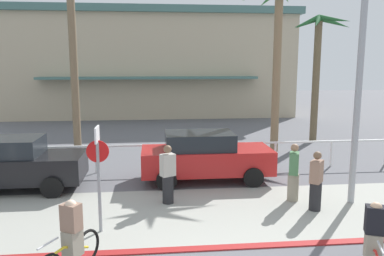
# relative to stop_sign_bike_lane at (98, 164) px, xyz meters

# --- Properties ---
(ground_plane) EXTENTS (80.00, 80.00, 0.00)m
(ground_plane) POSITION_rel_stop_sign_bike_lane_xyz_m (2.57, 6.69, -1.68)
(ground_plane) COLOR #5B5B60
(sidewalk_strip) EXTENTS (44.00, 4.00, 0.02)m
(sidewalk_strip) POSITION_rel_stop_sign_bike_lane_xyz_m (2.57, 0.89, -1.67)
(sidewalk_strip) COLOR #9E9E93
(sidewalk_strip) RESTS_ON ground
(curb_paint) EXTENTS (44.00, 0.24, 0.03)m
(curb_paint) POSITION_rel_stop_sign_bike_lane_xyz_m (2.57, -1.11, -1.66)
(curb_paint) COLOR maroon
(curb_paint) RESTS_ON ground
(building_backdrop) EXTENTS (22.13, 10.68, 7.96)m
(building_backdrop) POSITION_rel_stop_sign_bike_lane_xyz_m (1.09, 23.32, 2.32)
(building_backdrop) COLOR #BCAD8E
(building_backdrop) RESTS_ON ground
(rail_fence) EXTENTS (20.34, 0.08, 1.04)m
(rail_fence) POSITION_rel_stop_sign_bike_lane_xyz_m (2.57, 5.19, -0.84)
(rail_fence) COLOR white
(rail_fence) RESTS_ON ground
(stop_sign_bike_lane) EXTENTS (0.52, 0.56, 2.56)m
(stop_sign_bike_lane) POSITION_rel_stop_sign_bike_lane_xyz_m (0.00, 0.00, 0.00)
(stop_sign_bike_lane) COLOR gray
(stop_sign_bike_lane) RESTS_ON ground
(streetlight_curb) EXTENTS (0.24, 2.54, 7.50)m
(streetlight_curb) POSITION_rel_stop_sign_bike_lane_xyz_m (6.95, 1.04, 2.60)
(streetlight_curb) COLOR #9EA0A5
(streetlight_curb) RESTS_ON ground
(palm_tree_3) EXTENTS (3.39, 3.35, 7.31)m
(palm_tree_3) POSITION_rel_stop_sign_bike_lane_xyz_m (6.78, 8.03, 3.78)
(palm_tree_3) COLOR #846B4C
(palm_tree_3) RESTS_ON ground
(palm_tree_4) EXTENTS (3.00, 3.04, 6.38)m
(palm_tree_4) POSITION_rel_stop_sign_bike_lane_xyz_m (9.63, 10.18, 2.99)
(palm_tree_4) COLOR brown
(palm_tree_4) RESTS_ON ground
(car_black_1) EXTENTS (4.40, 2.02, 1.69)m
(car_black_1) POSITION_rel_stop_sign_bike_lane_xyz_m (-3.21, 3.47, -0.81)
(car_black_1) COLOR black
(car_black_1) RESTS_ON ground
(car_red_2) EXTENTS (4.40, 2.02, 1.69)m
(car_red_2) POSITION_rel_stop_sign_bike_lane_xyz_m (3.03, 3.85, -0.81)
(car_red_2) COLOR red
(car_red_2) RESTS_ON ground
(cyclist_yellow_0) EXTENTS (0.94, 1.62, 1.50)m
(cyclist_yellow_0) POSITION_rel_stop_sign_bike_lane_xyz_m (-0.30, -1.84, -0.98)
(cyclist_yellow_0) COLOR black
(cyclist_yellow_0) RESTS_ON ground
(cyclist_red_1) EXTENTS (0.72, 1.72, 1.50)m
(cyclist_red_1) POSITION_rel_stop_sign_bike_lane_xyz_m (5.33, -2.55, -0.98)
(cyclist_red_1) COLOR black
(cyclist_red_1) RESTS_ON ground
(pedestrian_0) EXTENTS (0.47, 0.43, 1.72)m
(pedestrian_0) POSITION_rel_stop_sign_bike_lane_xyz_m (1.68, 1.75, -0.88)
(pedestrian_0) COLOR #232326
(pedestrian_0) RESTS_ON ground
(pedestrian_1) EXTENTS (0.46, 0.47, 1.66)m
(pedestrian_1) POSITION_rel_stop_sign_bike_lane_xyz_m (5.66, 0.80, -0.91)
(pedestrian_1) COLOR #232326
(pedestrian_1) RESTS_ON ground
(pedestrian_2) EXTENTS (0.42, 0.47, 1.72)m
(pedestrian_2) POSITION_rel_stop_sign_bike_lane_xyz_m (5.32, 1.58, -0.88)
(pedestrian_2) COLOR gray
(pedestrian_2) RESTS_ON ground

